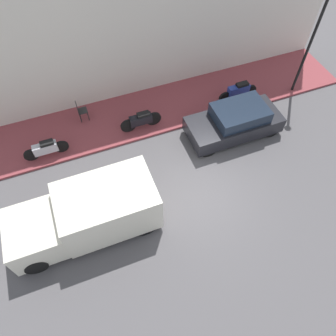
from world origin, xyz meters
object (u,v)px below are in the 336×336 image
at_px(parked_car, 235,122).
at_px(motorcycle_blue, 239,91).
at_px(motorcycle_black, 141,120).
at_px(cafe_chair, 80,110).
at_px(delivery_van, 86,214).
at_px(streetlamp, 315,31).
at_px(scooter_silver, 46,149).

relative_size(parked_car, motorcycle_blue, 2.07).
relative_size(motorcycle_black, cafe_chair, 1.88).
distance_m(delivery_van, motorcycle_blue, 8.87).
bearing_deg(streetlamp, motorcycle_black, 88.00).
height_order(delivery_van, motorcycle_black, delivery_van).
relative_size(scooter_silver, motorcycle_black, 0.99).
bearing_deg(parked_car, scooter_silver, 78.77).
distance_m(parked_car, cafe_chair, 6.65).
height_order(delivery_van, cafe_chair, delivery_van).
xyz_separation_m(scooter_silver, streetlamp, (-0.18, -11.57, 2.63)).
xyz_separation_m(delivery_van, cafe_chair, (5.25, -0.87, -0.32)).
bearing_deg(parked_car, streetlamp, -70.99).
height_order(scooter_silver, motorcycle_blue, motorcycle_blue).
xyz_separation_m(parked_car, scooter_silver, (1.52, 7.68, -0.15)).
bearing_deg(scooter_silver, cafe_chair, -49.41).
distance_m(motorcycle_blue, motorcycle_black, 4.76).
bearing_deg(cafe_chair, delivery_van, 170.60).
bearing_deg(delivery_van, motorcycle_black, -39.50).
relative_size(delivery_van, streetlamp, 1.00).
xyz_separation_m(parked_car, delivery_van, (-2.22, 6.79, 0.30)).
xyz_separation_m(parked_car, streetlamp, (1.34, -3.90, 2.48)).
distance_m(delivery_van, motorcycle_black, 4.98).
relative_size(parked_car, cafe_chair, 4.11).
distance_m(scooter_silver, cafe_chair, 2.32).
relative_size(parked_car, streetlamp, 0.80).
height_order(parked_car, motorcycle_black, parked_car).
xyz_separation_m(scooter_silver, cafe_chair, (1.51, -1.76, 0.13)).
bearing_deg(delivery_van, motorcycle_blue, -63.34).
height_order(motorcycle_black, streetlamp, streetlamp).
relative_size(scooter_silver, streetlamp, 0.36).
distance_m(delivery_van, scooter_silver, 3.88).
distance_m(parked_car, motorcycle_blue, 2.09).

